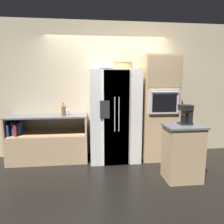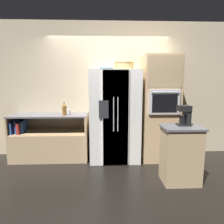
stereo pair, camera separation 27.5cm
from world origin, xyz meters
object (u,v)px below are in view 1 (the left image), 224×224
object	(u,v)px
wall_oven	(158,108)
bottle_tall	(64,110)
coffee_maker	(187,114)
mug	(67,112)
fruit_bowl	(106,68)
wicker_basket	(123,66)
refrigerator	(114,116)

from	to	relation	value
wall_oven	bottle_tall	world-z (taller)	wall_oven
bottle_tall	coffee_maker	xyz separation A→B (m)	(2.03, -0.88, 0.03)
mug	coffee_maker	xyz separation A→B (m)	(1.99, -1.07, 0.11)
coffee_maker	fruit_bowl	bearing A→B (deg)	144.51
wall_oven	wicker_basket	xyz separation A→B (m)	(-0.72, 0.02, 0.84)
fruit_bowl	wall_oven	bearing A→B (deg)	4.12
refrigerator	bottle_tall	size ratio (longest dim) A/B	7.24
coffee_maker	bottle_tall	bearing A→B (deg)	156.45
bottle_tall	fruit_bowl	bearing A→B (deg)	-1.14
bottle_tall	wicker_basket	bearing A→B (deg)	3.75
wall_oven	mug	bearing A→B (deg)	175.96
wicker_basket	fruit_bowl	xyz separation A→B (m)	(-0.36, -0.09, -0.05)
wicker_basket	mug	distance (m)	1.46
bottle_tall	coffee_maker	world-z (taller)	coffee_maker
fruit_bowl	bottle_tall	size ratio (longest dim) A/B	1.15
fruit_bowl	mug	world-z (taller)	fruit_bowl
wall_oven	mug	distance (m)	1.85
bottle_tall	coffee_maker	bearing A→B (deg)	-23.55
coffee_maker	wicker_basket	bearing A→B (deg)	131.88
refrigerator	fruit_bowl	distance (m)	0.95
refrigerator	mug	distance (m)	0.96
wall_oven	refrigerator	bearing A→B (deg)	-178.68
wicker_basket	coffee_maker	world-z (taller)	wicker_basket
refrigerator	wicker_basket	world-z (taller)	wicker_basket
fruit_bowl	coffee_maker	xyz separation A→B (m)	(1.22, -0.87, -0.75)
fruit_bowl	mug	size ratio (longest dim) A/B	2.17
bottle_tall	wall_oven	bearing A→B (deg)	1.86
bottle_tall	mug	xyz separation A→B (m)	(0.04, 0.19, -0.07)
refrigerator	wall_oven	world-z (taller)	wall_oven
fruit_bowl	coffee_maker	distance (m)	1.67
refrigerator	bottle_tall	distance (m)	1.00
fruit_bowl	bottle_tall	bearing A→B (deg)	178.86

